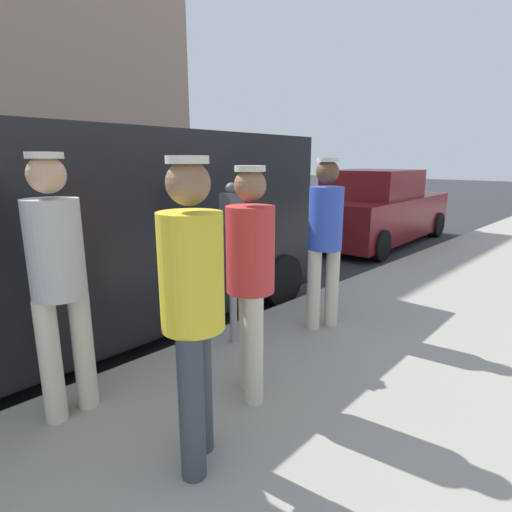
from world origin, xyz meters
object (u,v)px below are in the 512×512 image
(pedestrian_in_gray, at_px, (58,272))
(pedestrian_in_red, at_px, (250,270))
(parked_van, at_px, (88,229))
(parking_meter_near, at_px, (232,237))
(pedestrian_in_yellow, at_px, (193,299))
(parked_sedan_ahead, at_px, (375,210))
(pedestrian_in_blue, at_px, (325,233))

(pedestrian_in_gray, xyz_separation_m, pedestrian_in_red, (0.72, 1.03, -0.06))
(pedestrian_in_red, relative_size, parked_van, 0.32)
(parking_meter_near, bearing_deg, pedestrian_in_yellow, -50.29)
(pedestrian_in_red, bearing_deg, parked_sedan_ahead, 111.09)
(pedestrian_in_yellow, distance_m, parked_van, 2.59)
(pedestrian_in_red, relative_size, parked_sedan_ahead, 0.37)
(pedestrian_in_gray, xyz_separation_m, pedestrian_in_yellow, (1.00, 0.31, -0.02))
(parked_sedan_ahead, bearing_deg, pedestrian_in_yellow, -68.88)
(pedestrian_in_yellow, xyz_separation_m, parked_sedan_ahead, (-2.82, 7.30, -0.40))
(pedestrian_in_blue, distance_m, pedestrian_in_yellow, 2.24)
(pedestrian_in_red, bearing_deg, parked_van, -176.35)
(parked_van, bearing_deg, pedestrian_in_blue, 39.68)
(parking_meter_near, xyz_separation_m, parked_van, (-1.50, -0.66, -0.03))
(parked_van, bearing_deg, pedestrian_in_gray, -30.10)
(parked_van, bearing_deg, pedestrian_in_yellow, -12.82)
(pedestrian_in_blue, xyz_separation_m, pedestrian_in_yellow, (0.64, -2.15, 0.00))
(parking_meter_near, relative_size, pedestrian_in_blue, 0.88)
(parking_meter_near, height_order, parked_sedan_ahead, parking_meter_near)
(pedestrian_in_yellow, xyz_separation_m, parked_van, (-2.53, 0.58, 0.01))
(pedestrian_in_gray, relative_size, pedestrian_in_red, 1.05)
(pedestrian_in_gray, height_order, parked_sedan_ahead, pedestrian_in_gray)
(pedestrian_in_red, distance_m, pedestrian_in_yellow, 0.77)
(pedestrian_in_blue, bearing_deg, parked_van, -140.32)
(pedestrian_in_gray, height_order, pedestrian_in_yellow, pedestrian_in_gray)
(parking_meter_near, distance_m, pedestrian_in_red, 0.91)
(pedestrian_in_blue, bearing_deg, pedestrian_in_red, -75.95)
(parking_meter_near, height_order, parked_van, parked_van)
(pedestrian_in_yellow, bearing_deg, parking_meter_near, 129.71)
(pedestrian_in_blue, bearing_deg, pedestrian_in_yellow, -73.43)
(parked_van, xyz_separation_m, parked_sedan_ahead, (-0.29, 6.73, -0.41))
(parking_meter_near, relative_size, pedestrian_in_yellow, 0.88)
(parked_van, relative_size, parked_sedan_ahead, 1.17)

